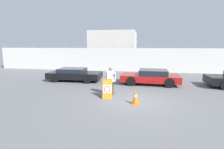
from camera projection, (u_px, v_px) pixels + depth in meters
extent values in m
plane|color=slate|center=(135.00, 101.00, 9.61)|extent=(90.00, 90.00, 0.00)
cube|color=silver|center=(140.00, 60.00, 20.22)|extent=(36.00, 0.30, 2.72)
torus|color=gray|center=(5.00, 46.00, 23.00)|extent=(0.47, 0.03, 0.47)
torus|color=gray|center=(19.00, 46.00, 22.65)|extent=(0.47, 0.03, 0.47)
torus|color=gray|center=(34.00, 46.00, 22.29)|extent=(0.47, 0.03, 0.47)
torus|color=gray|center=(49.00, 46.00, 21.93)|extent=(0.47, 0.03, 0.47)
torus|color=gray|center=(64.00, 46.00, 21.57)|extent=(0.47, 0.03, 0.47)
torus|color=gray|center=(80.00, 46.00, 21.21)|extent=(0.47, 0.03, 0.47)
torus|color=gray|center=(96.00, 46.00, 20.85)|extent=(0.47, 0.03, 0.47)
torus|color=gray|center=(113.00, 46.00, 20.49)|extent=(0.47, 0.03, 0.47)
torus|color=gray|center=(131.00, 46.00, 20.13)|extent=(0.47, 0.03, 0.47)
torus|color=gray|center=(149.00, 46.00, 19.78)|extent=(0.47, 0.03, 0.47)
torus|color=gray|center=(168.00, 46.00, 19.42)|extent=(0.47, 0.03, 0.47)
torus|color=gray|center=(188.00, 46.00, 19.06)|extent=(0.47, 0.03, 0.47)
torus|color=gray|center=(209.00, 46.00, 18.70)|extent=(0.47, 0.03, 0.47)
cube|color=beige|center=(115.00, 49.00, 26.10)|extent=(6.13, 7.67, 4.97)
cube|color=orange|center=(107.00, 89.00, 10.03)|extent=(0.60, 0.47, 1.07)
cube|color=orange|center=(108.00, 88.00, 10.40)|extent=(0.60, 0.47, 1.07)
cube|color=orange|center=(108.00, 79.00, 10.13)|extent=(0.60, 0.13, 0.05)
cube|color=white|center=(107.00, 89.00, 9.99)|extent=(0.49, 0.23, 0.45)
torus|color=red|center=(107.00, 89.00, 9.98)|extent=(0.39, 0.21, 0.37)
cylinder|color=black|center=(109.00, 88.00, 10.69)|extent=(0.15, 0.15, 0.84)
cylinder|color=black|center=(112.00, 89.00, 10.68)|extent=(0.15, 0.15, 0.84)
cube|color=silver|center=(111.00, 77.00, 10.56)|extent=(0.46, 0.27, 0.65)
sphere|color=#936B4C|center=(111.00, 69.00, 10.48)|extent=(0.23, 0.23, 0.23)
cylinder|color=silver|center=(106.00, 76.00, 10.57)|extent=(0.09, 0.09, 0.62)
cylinder|color=silver|center=(115.00, 77.00, 10.45)|extent=(0.13, 0.35, 0.60)
cube|color=orange|center=(135.00, 104.00, 9.09)|extent=(0.38, 0.38, 0.03)
cone|color=orange|center=(135.00, 97.00, 9.03)|extent=(0.32, 0.32, 0.76)
cylinder|color=white|center=(135.00, 96.00, 9.02)|extent=(0.16, 0.16, 0.11)
cylinder|color=black|center=(93.00, 76.00, 15.74)|extent=(0.66, 0.21, 0.66)
cylinder|color=black|center=(87.00, 79.00, 13.99)|extent=(0.66, 0.21, 0.66)
cylinder|color=black|center=(64.00, 75.00, 16.19)|extent=(0.66, 0.21, 0.66)
cylinder|color=black|center=(55.00, 78.00, 14.44)|extent=(0.66, 0.21, 0.66)
cube|color=black|center=(75.00, 75.00, 15.06)|extent=(4.53, 1.97, 0.52)
cube|color=black|center=(72.00, 70.00, 15.03)|extent=(2.18, 1.75, 0.33)
cylinder|color=black|center=(131.00, 81.00, 13.16)|extent=(0.73, 0.23, 0.72)
cylinder|color=black|center=(134.00, 77.00, 14.91)|extent=(0.73, 0.23, 0.72)
cylinder|color=black|center=(170.00, 83.00, 12.56)|extent=(0.73, 0.23, 0.72)
cylinder|color=black|center=(167.00, 78.00, 14.31)|extent=(0.73, 0.23, 0.72)
cube|color=maroon|center=(150.00, 78.00, 13.71)|extent=(4.55, 2.14, 0.51)
cube|color=black|center=(153.00, 72.00, 13.59)|extent=(2.22, 1.84, 0.40)
cylinder|color=black|center=(215.00, 80.00, 13.69)|extent=(0.70, 0.21, 0.69)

